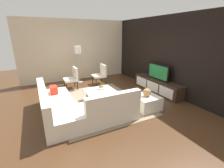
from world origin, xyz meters
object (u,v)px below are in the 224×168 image
(coffee_table, at_px, (101,96))
(fruit_bowl, at_px, (102,88))
(accent_chair_near, at_px, (73,77))
(accent_chair_far, at_px, (101,73))
(sectional_couch, at_px, (76,108))
(decorative_ball, at_px, (147,92))
(ottoman, at_px, (146,102))
(floor_lamp, at_px, (78,52))
(television, at_px, (158,72))
(media_console, at_px, (157,86))

(coffee_table, distance_m, fruit_bowl, 0.31)
(accent_chair_near, distance_m, accent_chair_far, 1.26)
(coffee_table, height_order, fruit_bowl, fruit_bowl)
(sectional_couch, bearing_deg, accent_chair_near, 168.24)
(sectional_couch, height_order, coffee_table, sectional_couch)
(decorative_ball, bearing_deg, ottoman, 0.00)
(sectional_couch, xyz_separation_m, floor_lamp, (-3.08, 0.95, 1.09))
(television, bearing_deg, ottoman, -53.35)
(sectional_couch, bearing_deg, coffee_table, 121.26)
(ottoman, bearing_deg, coffee_table, -135.69)
(accent_chair_near, distance_m, floor_lamp, 1.21)
(fruit_bowl, distance_m, decorative_ball, 1.54)
(accent_chair_far, distance_m, decorative_ball, 2.87)
(coffee_table, relative_size, fruit_bowl, 3.61)
(fruit_bowl, bearing_deg, floor_lamp, -176.46)
(coffee_table, xyz_separation_m, ottoman, (1.05, 1.02, -0.00))
(accent_chair_near, height_order, ottoman, accent_chair_near)
(sectional_couch, bearing_deg, media_console, 98.70)
(fruit_bowl, bearing_deg, coffee_table, -28.02)
(accent_chair_near, distance_m, ottoman, 3.22)
(accent_chair_near, xyz_separation_m, ottoman, (2.82, 1.52, -0.29))
(television, relative_size, ottoman, 1.50)
(coffee_table, distance_m, ottoman, 1.46)
(media_console, bearing_deg, decorative_ball, -53.34)
(sectional_couch, bearing_deg, television, 98.70)
(television, relative_size, decorative_ball, 4.31)
(accent_chair_near, xyz_separation_m, floor_lamp, (-0.70, 0.46, 0.88))
(media_console, distance_m, fruit_bowl, 2.22)
(media_console, height_order, floor_lamp, floor_lamp)
(accent_chair_far, bearing_deg, decorative_ball, 6.60)
(sectional_couch, relative_size, decorative_ball, 9.73)
(ottoman, height_order, decorative_ball, decorative_ball)
(sectional_couch, height_order, fruit_bowl, sectional_couch)
(media_console, distance_m, ottoman, 1.59)
(floor_lamp, relative_size, ottoman, 2.35)
(coffee_table, distance_m, floor_lamp, 2.74)
(sectional_couch, relative_size, accent_chair_far, 2.72)
(accent_chair_near, distance_m, decorative_ball, 3.21)
(media_console, xyz_separation_m, sectional_couch, (0.50, -3.29, 0.04))
(accent_chair_near, height_order, decorative_ball, accent_chair_near)
(ottoman, xyz_separation_m, decorative_ball, (0.00, 0.00, 0.32))
(media_console, bearing_deg, accent_chair_far, -141.20)
(floor_lamp, relative_size, accent_chair_far, 1.89)
(accent_chair_near, height_order, fruit_bowl, accent_chair_near)
(accent_chair_far, bearing_deg, coffee_table, -21.41)
(floor_lamp, xyz_separation_m, accent_chair_far, (0.66, 0.80, -0.89))
(sectional_couch, distance_m, accent_chair_near, 2.44)
(television, height_order, decorative_ball, television)
(sectional_couch, height_order, accent_chair_near, accent_chair_near)
(ottoman, bearing_deg, accent_chair_near, -151.67)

